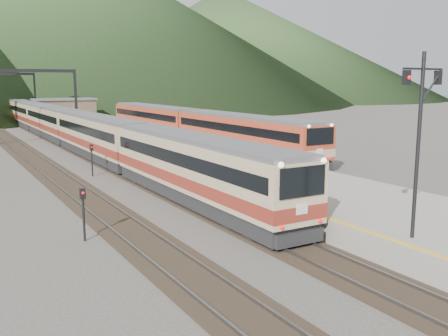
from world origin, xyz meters
TOP-DOWN VIEW (x-y plane):
  - track_main at (0.00, 40.00)m, footprint 2.60×200.00m
  - track_far at (-5.00, 40.00)m, footprint 2.60×200.00m
  - track_second at (11.50, 40.00)m, footprint 2.60×200.00m
  - platform at (5.60, 38.00)m, footprint 8.00×100.00m
  - gantry_near at (-2.85, 55.00)m, footprint 9.55×0.25m
  - gantry_far at (-2.85, 80.00)m, footprint 9.55×0.25m
  - station_shed at (5.60, 78.00)m, footprint 9.40×4.40m
  - hill_b at (30.00, 230.00)m, footprint 220.00×220.00m
  - hill_c at (110.00, 210.00)m, footprint 160.00×160.00m
  - main_train at (0.00, 59.14)m, footprint 2.67×91.91m
  - second_train at (11.50, 45.76)m, footprint 3.00×40.83m
  - signal_mast at (2.70, 10.09)m, footprint 2.20×0.31m
  - short_signal_b at (-2.66, 33.26)m, footprint 0.22×0.16m
  - short_signal_c at (-7.05, 18.85)m, footprint 0.22×0.16m

SIDE VIEW (x-z plane):
  - track_main at x=0.00m, z-range -0.05..0.18m
  - track_far at x=-5.00m, z-range -0.05..0.18m
  - track_second at x=11.50m, z-range -0.05..0.18m
  - platform at x=5.60m, z-range 0.00..1.00m
  - short_signal_b at x=-2.66m, z-range 0.33..2.60m
  - short_signal_c at x=-7.05m, z-range 0.33..2.60m
  - main_train at x=0.00m, z-range 0.23..3.49m
  - second_train at x=11.50m, z-range 0.23..3.89m
  - station_shed at x=5.60m, z-range 1.02..4.12m
  - signal_mast at x=2.70m, z-range 1.75..8.44m
  - gantry_near at x=-2.85m, z-range 1.59..9.59m
  - gantry_far at x=-2.85m, z-range 1.59..9.59m
  - hill_c at x=110.00m, z-range 0.00..50.00m
  - hill_b at x=30.00m, z-range 0.00..75.00m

